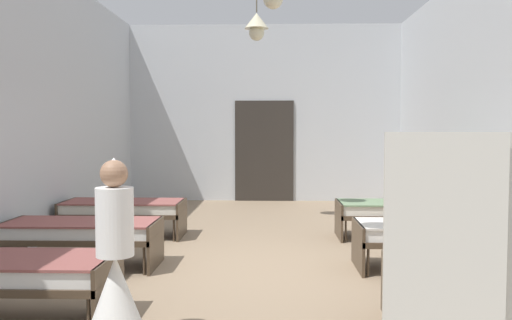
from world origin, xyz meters
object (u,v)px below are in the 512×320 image
at_px(bed_right_row_0, 501,277).
at_px(bed_left_row_2, 124,209).
at_px(nurse_near_aisle, 116,277).
at_px(bed_right_row_2, 398,210).
at_px(bed_left_row_1, 81,232).
at_px(bed_left_row_0, 5,273).
at_px(bed_right_row_1, 435,234).

xyz_separation_m(bed_right_row_0, bed_left_row_2, (-4.36, 3.80, 0.00)).
relative_size(bed_left_row_2, nurse_near_aisle, 1.28).
bearing_deg(bed_left_row_2, bed_right_row_2, 0.00).
bearing_deg(bed_right_row_0, bed_left_row_1, 156.43).
height_order(bed_left_row_1, bed_right_row_2, same).
height_order(bed_right_row_0, nurse_near_aisle, nurse_near_aisle).
bearing_deg(bed_left_row_0, nurse_near_aisle, -21.06).
height_order(bed_left_row_0, bed_left_row_1, same).
height_order(bed_left_row_2, bed_right_row_2, same).
bearing_deg(bed_left_row_1, nurse_near_aisle, -64.35).
bearing_deg(bed_left_row_0, bed_right_row_2, 41.10).
bearing_deg(bed_left_row_1, bed_left_row_0, -90.00).
xyz_separation_m(bed_left_row_0, bed_right_row_2, (4.36, 3.80, 0.00)).
xyz_separation_m(bed_left_row_2, bed_right_row_2, (4.36, 0.00, 0.00)).
bearing_deg(bed_right_row_2, nurse_near_aisle, -127.41).
distance_m(bed_right_row_1, nurse_near_aisle, 3.99).
bearing_deg(bed_right_row_1, bed_left_row_2, 156.43).
height_order(bed_left_row_0, nurse_near_aisle, nurse_near_aisle).
distance_m(bed_left_row_0, nurse_near_aisle, 1.20).
bearing_deg(bed_right_row_2, bed_left_row_1, -156.43).
bearing_deg(bed_left_row_0, bed_right_row_0, 0.00).
distance_m(bed_right_row_0, nurse_near_aisle, 3.27).
height_order(bed_left_row_0, bed_left_row_2, same).
height_order(bed_left_row_1, nurse_near_aisle, nurse_near_aisle).
bearing_deg(bed_left_row_0, bed_right_row_1, 23.57).
bearing_deg(bed_right_row_0, bed_left_row_2, 138.90).
xyz_separation_m(bed_right_row_0, bed_right_row_1, (0.00, 1.90, 0.00)).
bearing_deg(bed_right_row_1, bed_left_row_1, 180.00).
xyz_separation_m(bed_left_row_1, bed_right_row_1, (4.36, 0.00, 0.00)).
relative_size(bed_right_row_0, bed_left_row_2, 1.00).
distance_m(bed_right_row_0, bed_right_row_2, 3.80).
distance_m(bed_left_row_0, bed_right_row_1, 4.75).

